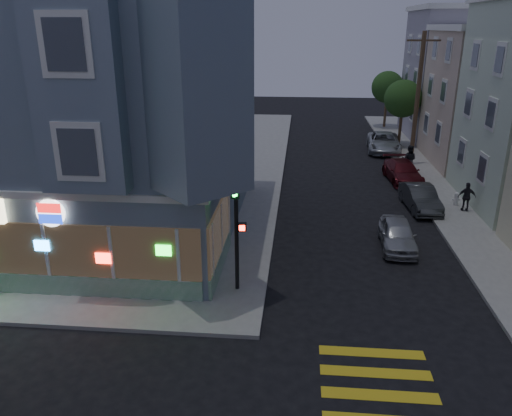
# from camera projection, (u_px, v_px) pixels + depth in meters

# --- Properties ---
(ground) EXTENTS (120.00, 120.00, 0.00)m
(ground) POSITION_uv_depth(u_px,v_px,m) (150.00, 375.00, 14.37)
(ground) COLOR black
(ground) RESTS_ON ground
(sidewalk_nw) EXTENTS (33.00, 42.00, 0.15)m
(sidewalk_nw) POSITION_uv_depth(u_px,v_px,m) (62.00, 160.00, 37.00)
(sidewalk_nw) COLOR gray
(sidewalk_nw) RESTS_ON ground
(corner_building) EXTENTS (14.60, 14.60, 11.40)m
(corner_building) POSITION_uv_depth(u_px,v_px,m) (83.00, 109.00, 23.14)
(corner_building) COLOR slate
(corner_building) RESTS_ON sidewalk_nw
(row_house_d) EXTENTS (12.00, 8.60, 10.50)m
(row_house_d) POSITION_uv_depth(u_px,v_px,m) (483.00, 76.00, 42.63)
(row_house_d) COLOR gray
(row_house_d) RESTS_ON sidewalk_ne
(utility_pole) EXTENTS (2.20, 0.30, 9.00)m
(utility_pole) POSITION_uv_depth(u_px,v_px,m) (417.00, 98.00, 34.13)
(utility_pole) COLOR #4C3826
(utility_pole) RESTS_ON sidewalk_ne
(street_tree_near) EXTENTS (3.00, 3.00, 5.30)m
(street_tree_near) POSITION_uv_depth(u_px,v_px,m) (403.00, 99.00, 40.01)
(street_tree_near) COLOR #4C3826
(street_tree_near) RESTS_ON sidewalk_ne
(street_tree_far) EXTENTS (3.00, 3.00, 5.30)m
(street_tree_far) POSITION_uv_depth(u_px,v_px,m) (387.00, 87.00, 47.49)
(street_tree_far) COLOR #4C3826
(street_tree_far) RESTS_ON sidewalk_ne
(pedestrian_a) EXTENTS (1.15, 1.04, 1.94)m
(pedestrian_a) POSITION_uv_depth(u_px,v_px,m) (409.00, 160.00, 32.99)
(pedestrian_a) COLOR black
(pedestrian_a) RESTS_ON sidewalk_ne
(pedestrian_b) EXTENTS (0.94, 0.44, 1.56)m
(pedestrian_b) POSITION_uv_depth(u_px,v_px,m) (467.00, 197.00, 26.43)
(pedestrian_b) COLOR black
(pedestrian_b) RESTS_ON sidewalk_ne
(parked_car_a) EXTENTS (1.67, 3.80, 1.27)m
(parked_car_a) POSITION_uv_depth(u_px,v_px,m) (398.00, 234.00, 22.43)
(parked_car_a) COLOR #9EA2A6
(parked_car_a) RESTS_ON ground
(parked_car_b) EXTENTS (1.72, 4.11, 1.32)m
(parked_car_b) POSITION_uv_depth(u_px,v_px,m) (420.00, 198.00, 27.10)
(parked_car_b) COLOR #323537
(parked_car_b) RESTS_ON ground
(parked_car_c) EXTENTS (2.26, 4.71, 1.32)m
(parked_car_c) POSITION_uv_depth(u_px,v_px,m) (403.00, 172.00, 31.97)
(parked_car_c) COLOR #531319
(parked_car_c) RESTS_ON ground
(parked_car_d) EXTENTS (2.87, 5.52, 1.49)m
(parked_car_d) POSITION_uv_depth(u_px,v_px,m) (384.00, 142.00, 39.62)
(parked_car_d) COLOR #A9AFB4
(parked_car_d) RESTS_ON ground
(traffic_signal) EXTENTS (0.55, 0.52, 4.69)m
(traffic_signal) POSITION_uv_depth(u_px,v_px,m) (236.00, 211.00, 17.62)
(traffic_signal) COLOR black
(traffic_signal) RESTS_ON sidewalk_nw
(fire_hydrant) EXTENTS (0.44, 0.25, 0.76)m
(fire_hydrant) POSITION_uv_depth(u_px,v_px,m) (456.00, 198.00, 27.35)
(fire_hydrant) COLOR white
(fire_hydrant) RESTS_ON sidewalk_ne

